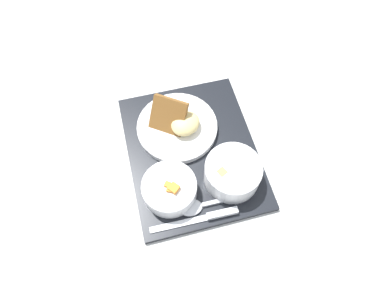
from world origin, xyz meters
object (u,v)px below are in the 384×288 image
knife (211,216)px  spoon (201,205)px  plate_main (177,125)px  bowl_salad (170,189)px  bowl_soup (233,172)px

knife → spoon: bearing=-62.0°
plate_main → knife: bearing=-177.5°
bowl_salad → spoon: 0.08m
plate_main → knife: size_ratio=1.02×
plate_main → spoon: size_ratio=1.23×
bowl_salad → knife: size_ratio=0.62×
bowl_salad → plate_main: size_ratio=0.61×
bowl_soup → spoon: bearing=117.1°
knife → bowl_salad: bearing=-44.7°
bowl_salad → knife: bearing=-137.9°
spoon → bowl_salad: bearing=-38.1°
bowl_soup → spoon: 0.10m
bowl_salad → knife: (-0.08, -0.07, -0.02)m
bowl_soup → knife: 0.11m
bowl_salad → knife: bowl_salad is taller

